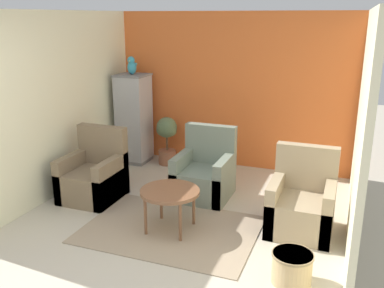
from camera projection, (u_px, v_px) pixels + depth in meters
name	position (u px, v px, depth m)	size (l,w,h in m)	color
ground_plane	(123.00, 286.00, 3.99)	(20.00, 20.00, 0.00)	beige
wall_back_accent	(233.00, 91.00, 6.94)	(3.98, 0.06, 2.50)	orange
wall_left	(60.00, 104.00, 5.94)	(0.06, 3.66, 2.50)	beige
wall_right	(362.00, 129.00, 4.61)	(0.06, 3.66, 2.50)	beige
area_rug	(170.00, 229.00, 5.05)	(2.00, 1.43, 0.01)	gray
coffee_table	(170.00, 194.00, 4.92)	(0.69, 0.69, 0.51)	brown
armchair_left	(94.00, 177.00, 5.85)	(0.73, 0.75, 0.97)	#7A664C
armchair_right	(302.00, 206.00, 4.97)	(0.73, 0.75, 0.97)	#9E896B
armchair_middle	(204.00, 176.00, 5.91)	(0.73, 0.75, 0.97)	slate
birdcage	(134.00, 119.00, 7.21)	(0.50, 0.50, 1.50)	slate
parrot	(132.00, 66.00, 6.96)	(0.14, 0.25, 0.30)	teal
potted_plant	(167.00, 136.00, 7.16)	(0.38, 0.34, 0.81)	brown
wicker_basket	(292.00, 267.00, 4.01)	(0.39, 0.39, 0.31)	tan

